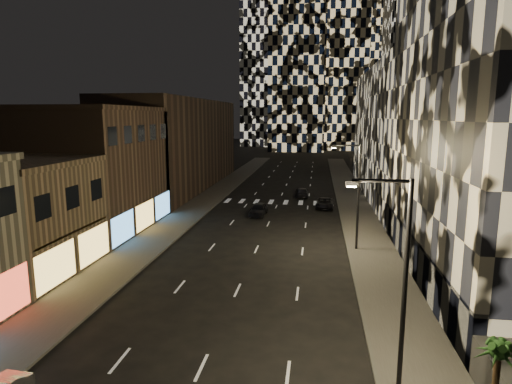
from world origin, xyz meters
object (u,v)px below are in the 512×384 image
(car_dark_midlane, at_px, (259,209))
(car_dark_rightlane, at_px, (325,203))
(palm_tree, at_px, (498,357))
(car_dark_oncoming, at_px, (302,192))
(streetlight_near, at_px, (399,275))
(streetlight_far, at_px, (356,189))

(car_dark_midlane, distance_m, car_dark_rightlane, 9.26)
(palm_tree, bearing_deg, car_dark_midlane, 111.31)
(palm_tree, bearing_deg, car_dark_oncoming, 100.46)
(car_dark_midlane, height_order, car_dark_oncoming, car_dark_midlane)
(car_dark_rightlane, bearing_deg, palm_tree, -79.41)
(car_dark_midlane, distance_m, car_dark_oncoming, 13.33)
(streetlight_near, relative_size, car_dark_midlane, 2.10)
(palm_tree, bearing_deg, streetlight_near, 150.76)
(streetlight_near, distance_m, car_dark_oncoming, 44.87)
(streetlight_far, height_order, palm_tree, streetlight_far)
(car_dark_midlane, bearing_deg, streetlight_far, -46.76)
(streetlight_near, height_order, car_dark_oncoming, streetlight_near)
(car_dark_rightlane, bearing_deg, car_dark_midlane, -143.70)
(car_dark_midlane, xyz_separation_m, car_dark_rightlane, (7.71, 5.13, -0.09))
(car_dark_rightlane, height_order, palm_tree, palm_tree)
(palm_tree, bearing_deg, car_dark_rightlane, 97.92)
(streetlight_near, xyz_separation_m, car_dark_midlane, (-9.94, 31.79, -4.62))
(streetlight_near, bearing_deg, car_dark_midlane, 107.37)
(streetlight_near, distance_m, streetlight_far, 20.00)
(streetlight_near, bearing_deg, streetlight_far, 90.00)
(streetlight_far, distance_m, car_dark_oncoming, 25.33)
(streetlight_near, distance_m, car_dark_midlane, 33.63)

